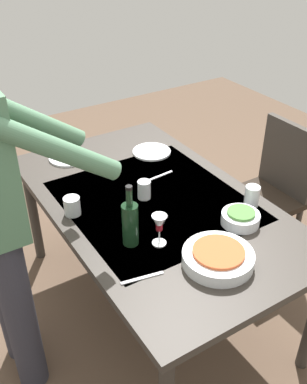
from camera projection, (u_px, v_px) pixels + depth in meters
The scene contains 14 objects.
ground_plane at pixel (153, 302), 2.64m from camera, with size 6.00×6.00×0.00m, color brown.
dining_table at pixel (153, 211), 2.28m from camera, with size 1.66×0.98×0.73m.
chair_near at pixel (273, 186), 2.74m from camera, with size 0.40×0.40×0.91m.
wine_bottle at pixel (130, 223), 1.90m from camera, with size 0.07×0.07×0.30m.
wine_glass_left at pixel (159, 225), 1.90m from camera, with size 0.07×0.07×0.15m.
water_cup_near_left at pixel (252, 196), 2.18m from camera, with size 0.07×0.07×0.11m, color silver.
water_cup_near_right at pixel (72, 206), 2.12m from camera, with size 0.08×0.08×0.09m, color silver.
water_cup_far_left at pixel (144, 190), 2.24m from camera, with size 0.07×0.07×0.10m, color silver.
serving_bowl_pasta at pixel (218, 257), 1.83m from camera, with size 0.30×0.30×0.07m.
side_bowl_salad at pixel (241, 218), 2.06m from camera, with size 0.18×0.18×0.07m.
dinner_plate_near at pixel (152, 152), 2.67m from camera, with size 0.23×0.23×0.01m, color silver.
dinner_plate_far at pixel (69, 157), 2.61m from camera, with size 0.23×0.23×0.01m, color silver.
table_knife at pixel (158, 177), 2.43m from camera, with size 0.01×0.20×0.01m, color silver.
table_fork at pixel (142, 278), 1.77m from camera, with size 0.01×0.18×0.01m, color silver.
Camera 1 is at (-1.57, 0.99, 1.99)m, focal length 41.48 mm.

